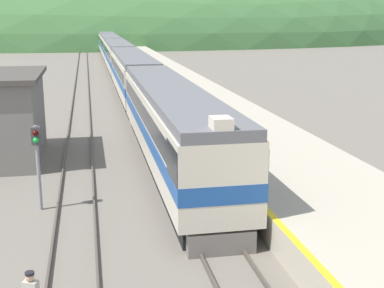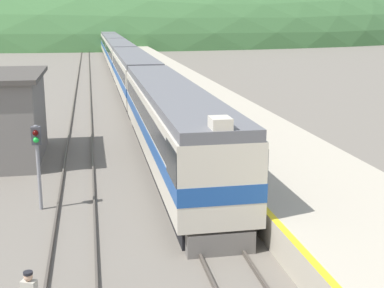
# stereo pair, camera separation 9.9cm
# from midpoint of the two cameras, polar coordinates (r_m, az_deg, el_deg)

# --- Properties ---
(track_main) EXTENTS (1.52, 180.00, 0.16)m
(track_main) POSITION_cam_midpoint_polar(r_m,az_deg,el_deg) (68.42, -7.72, 7.25)
(track_main) COLOR #4C443D
(track_main) RESTS_ON ground
(track_siding) EXTENTS (1.52, 180.00, 0.16)m
(track_siding) POSITION_cam_midpoint_polar(r_m,az_deg,el_deg) (68.31, -11.69, 7.09)
(track_siding) COLOR #4C443D
(track_siding) RESTS_ON ground
(platform) EXTENTS (6.43, 140.00, 1.12)m
(platform) POSITION_cam_midpoint_polar(r_m,az_deg,el_deg) (49.20, -0.59, 5.46)
(platform) COLOR #B2A893
(platform) RESTS_ON ground
(distant_hills) EXTENTS (195.91, 88.16, 54.31)m
(distant_hills) POSITION_cam_midpoint_polar(r_m,az_deg,el_deg) (156.02, -9.74, 10.70)
(distant_hills) COLOR #477A42
(distant_hills) RESTS_ON ground
(express_train_lead_car) EXTENTS (2.94, 21.85, 4.49)m
(express_train_lead_car) POSITION_cam_midpoint_polar(r_m,az_deg,el_deg) (26.89, -2.35, 2.22)
(express_train_lead_car) COLOR black
(express_train_lead_car) RESTS_ON ground
(carriage_second) EXTENTS (2.93, 21.05, 4.13)m
(carriage_second) POSITION_cam_midpoint_polar(r_m,az_deg,el_deg) (49.07, -6.40, 7.34)
(carriage_second) COLOR black
(carriage_second) RESTS_ON ground
(carriage_third) EXTENTS (2.93, 21.05, 4.13)m
(carriage_third) POSITION_cam_midpoint_polar(r_m,az_deg,el_deg) (70.86, -7.91, 9.23)
(carriage_third) COLOR black
(carriage_third) RESTS_ON ground
(carriage_fourth) EXTENTS (2.93, 21.05, 4.13)m
(carriage_fourth) POSITION_cam_midpoint_polar(r_m,az_deg,el_deg) (92.72, -8.71, 10.22)
(carriage_fourth) COLOR black
(carriage_fourth) RESTS_ON ground
(carriage_fifth) EXTENTS (2.93, 21.05, 4.13)m
(carriage_fifth) POSITION_cam_midpoint_polar(r_m,az_deg,el_deg) (114.61, -9.21, 10.84)
(carriage_fifth) COLOR black
(carriage_fifth) RESTS_ON ground
(signal_post_siding) EXTENTS (0.36, 0.42, 3.43)m
(signal_post_siding) POSITION_cam_midpoint_polar(r_m,az_deg,el_deg) (21.62, -16.33, -0.58)
(signal_post_siding) COLOR gray
(signal_post_siding) RESTS_ON ground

